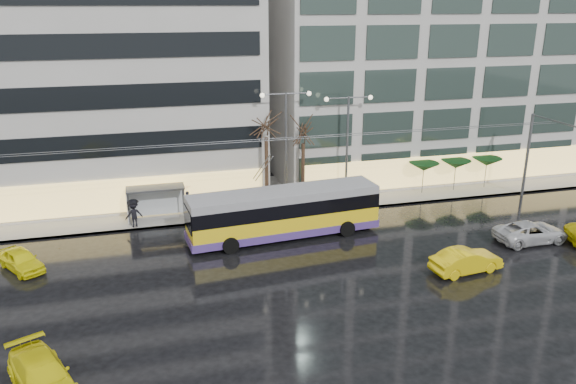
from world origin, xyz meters
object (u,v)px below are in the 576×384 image
object	(u,v)px
trolleybus	(284,214)
taxi_a	(21,260)
street_lamp_near	(286,134)
bus_shelter	(150,196)

from	to	relation	value
trolleybus	taxi_a	world-z (taller)	trolleybus
taxi_a	street_lamp_near	bearing A→B (deg)	-13.86
trolleybus	street_lamp_near	distance (m)	7.26
bus_shelter	taxi_a	xyz separation A→B (m)	(-7.97, -6.32, -1.31)
trolleybus	street_lamp_near	size ratio (longest dim) A/B	1.49
bus_shelter	taxi_a	distance (m)	10.26
street_lamp_near	taxi_a	world-z (taller)	street_lamp_near
trolleybus	street_lamp_near	bearing A→B (deg)	73.98
trolleybus	street_lamp_near	xyz separation A→B (m)	(1.61, 5.61, 4.32)
trolleybus	taxi_a	distance (m)	16.79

